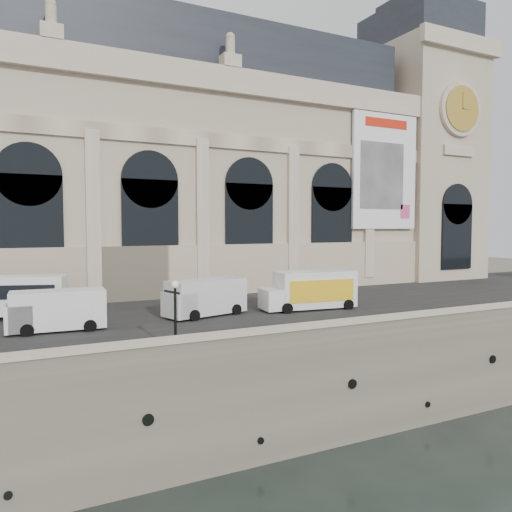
{
  "coord_description": "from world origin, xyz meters",
  "views": [
    {
      "loc": [
        -15.82,
        -22.96,
        12.74
      ],
      "look_at": [
        6.82,
        22.0,
        9.76
      ],
      "focal_mm": 35.0,
      "sensor_mm": 36.0,
      "label": 1
    }
  ],
  "objects_px": {
    "lamp_right": "(175,317)",
    "van_c": "(202,298)",
    "van_b": "(52,311)",
    "box_truck": "(310,290)"
  },
  "relations": [
    {
      "from": "van_c",
      "to": "lamp_right",
      "type": "bearing_deg",
      "value": -118.22
    },
    {
      "from": "van_b",
      "to": "box_truck",
      "type": "height_order",
      "value": "box_truck"
    },
    {
      "from": "van_c",
      "to": "box_truck",
      "type": "height_order",
      "value": "box_truck"
    },
    {
      "from": "van_c",
      "to": "lamp_right",
      "type": "distance_m",
      "value": 10.66
    },
    {
      "from": "van_c",
      "to": "lamp_right",
      "type": "xyz_separation_m",
      "value": [
        -5.03,
        -9.38,
        0.5
      ]
    },
    {
      "from": "box_truck",
      "to": "lamp_right",
      "type": "height_order",
      "value": "lamp_right"
    },
    {
      "from": "van_b",
      "to": "box_truck",
      "type": "xyz_separation_m",
      "value": [
        19.39,
        -0.24,
        0.22
      ]
    },
    {
      "from": "lamp_right",
      "to": "van_c",
      "type": "bearing_deg",
      "value": 61.78
    },
    {
      "from": "van_c",
      "to": "box_truck",
      "type": "relative_size",
      "value": 0.83
    },
    {
      "from": "van_b",
      "to": "box_truck",
      "type": "relative_size",
      "value": 0.76
    }
  ]
}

